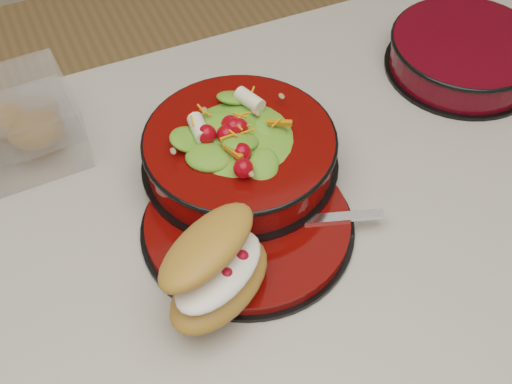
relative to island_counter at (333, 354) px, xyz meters
name	(u,v)px	position (x,y,z in m)	size (l,w,h in m)	color
island_counter	(333,354)	(0.00, 0.00, 0.00)	(1.24, 0.74, 0.90)	silver
dinner_plate	(248,225)	(-0.16, 0.00, 0.46)	(0.26, 0.26, 0.02)	black
salad_bowl	(240,145)	(-0.13, 0.08, 0.50)	(0.25, 0.25, 0.10)	black
croissant	(217,269)	(-0.23, -0.08, 0.51)	(0.16, 0.15, 0.09)	#A96A33
fork	(303,220)	(-0.10, -0.03, 0.47)	(0.18, 0.07, 0.00)	silver
extra_bowl	(465,53)	(0.25, 0.15, 0.48)	(0.23, 0.23, 0.05)	black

